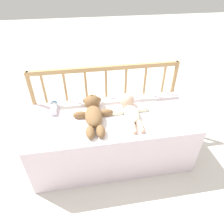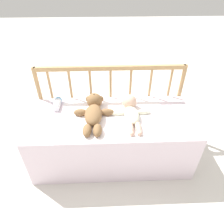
# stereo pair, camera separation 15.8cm
# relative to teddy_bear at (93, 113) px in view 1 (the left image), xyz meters

# --- Properties ---
(ground_plane) EXTENTS (12.00, 12.00, 0.00)m
(ground_plane) POSITION_rel_teddy_bear_xyz_m (0.15, -0.02, -0.51)
(ground_plane) COLOR silver
(crib_mattress) EXTENTS (1.34, 0.58, 0.46)m
(crib_mattress) POSITION_rel_teddy_bear_xyz_m (0.15, -0.02, -0.28)
(crib_mattress) COLOR silver
(crib_mattress) RESTS_ON ground_plane
(crib_rail) EXTENTS (1.34, 0.04, 0.77)m
(crib_rail) POSITION_rel_teddy_bear_xyz_m (0.15, 0.29, 0.04)
(crib_rail) COLOR tan
(crib_rail) RESTS_ON ground_plane
(blanket) EXTENTS (0.86, 0.53, 0.01)m
(blanket) POSITION_rel_teddy_bear_xyz_m (0.15, -0.03, -0.05)
(blanket) COLOR white
(blanket) RESTS_ON crib_mattress
(teddy_bear) EXTENTS (0.33, 0.47, 0.13)m
(teddy_bear) POSITION_rel_teddy_bear_xyz_m (0.00, 0.00, 0.00)
(teddy_bear) COLOR olive
(teddy_bear) RESTS_ON crib_mattress
(baby) EXTENTS (0.34, 0.43, 0.12)m
(baby) POSITION_rel_teddy_bear_xyz_m (0.30, 0.00, -0.01)
(baby) COLOR #EAEACC
(baby) RESTS_ON crib_mattress
(baby_bottle) EXTENTS (0.06, 0.17, 0.06)m
(baby_bottle) POSITION_rel_teddy_bear_xyz_m (-0.32, 0.16, -0.02)
(baby_bottle) COLOR white
(baby_bottle) RESTS_ON crib_mattress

